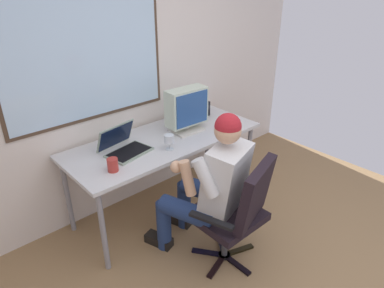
# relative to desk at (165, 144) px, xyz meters

# --- Properties ---
(wall_rear) EXTENTS (4.65, 0.08, 2.55)m
(wall_rear) POSITION_rel_desk_xyz_m (-0.15, 0.43, 0.59)
(wall_rear) COLOR silver
(wall_rear) RESTS_ON ground
(desk) EXTENTS (1.80, 0.73, 0.76)m
(desk) POSITION_rel_desk_xyz_m (0.00, 0.00, 0.00)
(desk) COLOR gray
(desk) RESTS_ON ground
(office_chair) EXTENTS (0.65, 0.58, 0.92)m
(office_chair) POSITION_rel_desk_xyz_m (-0.04, -0.93, -0.17)
(office_chair) COLOR black
(office_chair) RESTS_ON ground
(person_seated) EXTENTS (0.66, 0.86, 1.25)m
(person_seated) POSITION_rel_desk_xyz_m (-0.11, -0.68, -0.05)
(person_seated) COLOR navy
(person_seated) RESTS_ON ground
(crt_monitor) EXTENTS (0.40, 0.24, 0.41)m
(crt_monitor) POSITION_rel_desk_xyz_m (0.25, -0.01, 0.28)
(crt_monitor) COLOR beige
(crt_monitor) RESTS_ON desk
(laptop) EXTENTS (0.41, 0.37, 0.22)m
(laptop) POSITION_rel_desk_xyz_m (-0.41, 0.04, 0.12)
(laptop) COLOR gray
(laptop) RESTS_ON desk
(wine_glass) EXTENTS (0.08, 0.08, 0.13)m
(wine_glass) POSITION_rel_desk_xyz_m (-0.10, -0.20, 0.15)
(wine_glass) COLOR silver
(wine_glass) RESTS_ON desk
(desk_speaker) EXTENTS (0.09, 0.09, 0.15)m
(desk_speaker) POSITION_rel_desk_xyz_m (0.64, 0.16, 0.13)
(desk_speaker) COLOR black
(desk_speaker) RESTS_ON desk
(cd_case) EXTENTS (0.16, 0.15, 0.01)m
(cd_case) POSITION_rel_desk_xyz_m (0.63, -0.16, 0.06)
(cd_case) COLOR teal
(cd_case) RESTS_ON desk
(coffee_mug) EXTENTS (0.08, 0.08, 0.10)m
(coffee_mug) POSITION_rel_desk_xyz_m (-0.64, -0.19, 0.11)
(coffee_mug) COLOR #A42F29
(coffee_mug) RESTS_ON desk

